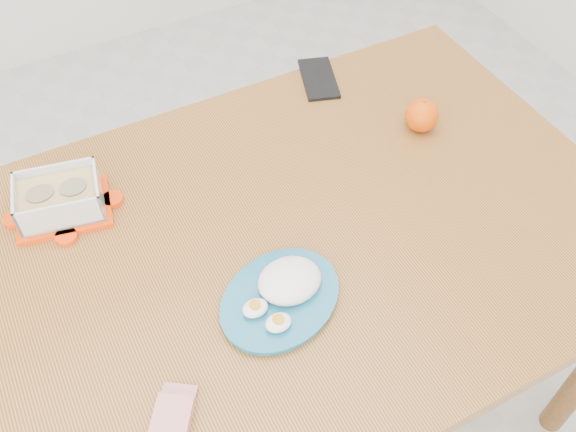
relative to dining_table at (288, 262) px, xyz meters
name	(u,v)px	position (x,y,z in m)	size (l,w,h in m)	color
ground	(269,354)	(0.02, 0.15, -0.66)	(3.50, 3.50, 0.00)	#B7B7B2
dining_table	(288,262)	(0.00, 0.00, 0.00)	(1.35, 0.90, 0.75)	#A8692F
food_container	(60,198)	(-0.36, 0.26, 0.12)	(0.21, 0.17, 0.08)	#FF3D07
orange_fruit	(422,115)	(0.40, 0.14, 0.12)	(0.07, 0.07, 0.07)	#FF4405
rice_plate	(283,292)	(-0.07, -0.12, 0.11)	(0.30, 0.30, 0.06)	#186385
smartphone	(319,79)	(0.29, 0.39, 0.09)	(0.08, 0.15, 0.01)	black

